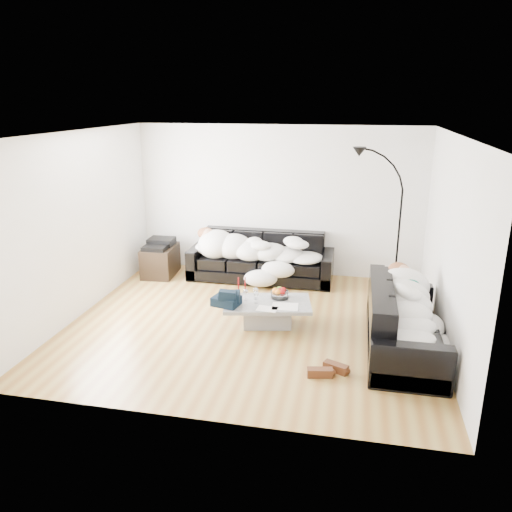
% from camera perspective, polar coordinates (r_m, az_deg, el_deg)
% --- Properties ---
extents(ground, '(5.00, 5.00, 0.00)m').
position_cam_1_polar(ground, '(7.06, -0.49, -7.71)').
color(ground, olive).
rests_on(ground, ground).
extents(wall_back, '(5.00, 0.02, 2.60)m').
position_cam_1_polar(wall_back, '(8.76, 2.58, 6.28)').
color(wall_back, silver).
rests_on(wall_back, ground).
extents(wall_left, '(0.02, 4.50, 2.60)m').
position_cam_1_polar(wall_left, '(7.53, -19.51, 3.39)').
color(wall_left, silver).
rests_on(wall_left, ground).
extents(wall_right, '(0.02, 4.50, 2.60)m').
position_cam_1_polar(wall_right, '(6.57, 21.31, 1.22)').
color(wall_right, silver).
rests_on(wall_right, ground).
extents(ceiling, '(5.00, 5.00, 0.00)m').
position_cam_1_polar(ceiling, '(6.39, -0.56, 13.86)').
color(ceiling, white).
rests_on(ceiling, ground).
extents(sofa_back, '(2.47, 0.85, 0.81)m').
position_cam_1_polar(sofa_back, '(8.60, 0.56, -0.10)').
color(sofa_back, black).
rests_on(sofa_back, ground).
extents(sofa_right, '(0.87, 2.04, 0.83)m').
position_cam_1_polar(sofa_right, '(6.46, 16.68, -6.96)').
color(sofa_right, black).
rests_on(sofa_right, ground).
extents(sleeper_back, '(2.09, 0.72, 0.42)m').
position_cam_1_polar(sleeper_back, '(8.49, 0.50, 1.25)').
color(sleeper_back, white).
rests_on(sleeper_back, sofa_back).
extents(sleeper_right, '(0.74, 1.75, 0.43)m').
position_cam_1_polar(sleeper_right, '(6.38, 16.85, -5.15)').
color(sleeper_right, white).
rests_on(sleeper_right, sofa_right).
extents(teal_cushion, '(0.42, 0.38, 0.20)m').
position_cam_1_polar(teal_cushion, '(6.93, 16.01, -2.48)').
color(teal_cushion, '#0C5949').
rests_on(teal_cushion, sofa_right).
extents(coffee_table, '(1.29, 0.90, 0.34)m').
position_cam_1_polar(coffee_table, '(6.95, 1.30, -6.59)').
color(coffee_table, '#939699').
rests_on(coffee_table, ground).
extents(fruit_bowl, '(0.32, 0.32, 0.16)m').
position_cam_1_polar(fruit_bowl, '(6.99, 2.73, -4.21)').
color(fruit_bowl, white).
rests_on(fruit_bowl, coffee_table).
extents(wine_glass_a, '(0.09, 0.09, 0.16)m').
position_cam_1_polar(wine_glass_a, '(6.95, -0.02, -4.30)').
color(wine_glass_a, white).
rests_on(wine_glass_a, coffee_table).
extents(wine_glass_b, '(0.08, 0.08, 0.16)m').
position_cam_1_polar(wine_glass_b, '(6.91, -1.19, -4.44)').
color(wine_glass_b, white).
rests_on(wine_glass_b, coffee_table).
extents(wine_glass_c, '(0.07, 0.07, 0.17)m').
position_cam_1_polar(wine_glass_c, '(6.82, 0.04, -4.72)').
color(wine_glass_c, white).
rests_on(wine_glass_c, coffee_table).
extents(candle_left, '(0.05, 0.05, 0.24)m').
position_cam_1_polar(candle_left, '(7.12, -2.01, -3.41)').
color(candle_left, maroon).
rests_on(candle_left, coffee_table).
extents(candle_right, '(0.05, 0.05, 0.24)m').
position_cam_1_polar(candle_right, '(7.14, -1.25, -3.35)').
color(candle_right, maroon).
rests_on(candle_right, coffee_table).
extents(newspaper_a, '(0.37, 0.30, 0.01)m').
position_cam_1_polar(newspaper_a, '(6.73, 3.35, -5.76)').
color(newspaper_a, silver).
rests_on(newspaper_a, coffee_table).
extents(newspaper_b, '(0.28, 0.21, 0.01)m').
position_cam_1_polar(newspaper_b, '(6.65, 1.28, -6.03)').
color(newspaper_b, silver).
rests_on(newspaper_b, coffee_table).
extents(navy_jacket, '(0.38, 0.32, 0.19)m').
position_cam_1_polar(navy_jacket, '(6.71, -3.14, -4.31)').
color(navy_jacket, black).
rests_on(navy_jacket, coffee_table).
extents(shoes, '(0.50, 0.37, 0.11)m').
position_cam_1_polar(shoes, '(5.90, 8.17, -12.74)').
color(shoes, '#472311').
rests_on(shoes, ground).
extents(av_cabinet, '(0.57, 0.79, 0.52)m').
position_cam_1_polar(av_cabinet, '(9.02, -10.87, -0.52)').
color(av_cabinet, black).
rests_on(av_cabinet, ground).
extents(stereo, '(0.45, 0.35, 0.13)m').
position_cam_1_polar(stereo, '(8.93, -10.99, 1.46)').
color(stereo, black).
rests_on(stereo, av_cabinet).
extents(floor_lamp, '(0.79, 0.52, 2.03)m').
position_cam_1_polar(floor_lamp, '(8.28, 16.03, 2.89)').
color(floor_lamp, black).
rests_on(floor_lamp, ground).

